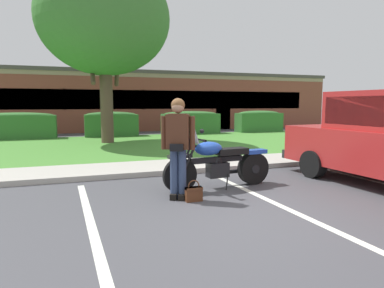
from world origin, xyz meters
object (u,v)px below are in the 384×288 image
at_px(hedge_center_right, 191,122).
at_px(hedge_right, 259,121).
at_px(motorcycle, 222,163).
at_px(hedge_left, 18,126).
at_px(handbag, 194,193).
at_px(brick_building, 132,101).
at_px(rider_person, 178,141).
at_px(hedge_center_left, 111,124).
at_px(shade_tree, 104,19).

distance_m(hedge_center_right, hedge_right, 4.07).
relative_size(motorcycle, hedge_left, 0.71).
relative_size(hedge_left, hedge_right, 1.21).
bearing_deg(hedge_left, handbag, -69.17).
bearing_deg(motorcycle, brick_building, 86.65).
relative_size(rider_person, hedge_center_left, 0.68).
height_order(shade_tree, hedge_left, shade_tree).
height_order(motorcycle, hedge_center_right, motorcycle).
bearing_deg(hedge_left, hedge_center_right, 0.00).
height_order(hedge_left, hedge_center_left, same).
bearing_deg(hedge_center_right, rider_person, -109.66).
height_order(motorcycle, hedge_center_left, motorcycle).
xyz_separation_m(rider_person, brick_building, (2.07, 18.47, 0.81)).
relative_size(motorcycle, hedge_center_right, 0.74).
height_order(rider_person, hedge_right, rider_person).
bearing_deg(brick_building, hedge_center_left, -106.37).
height_order(rider_person, brick_building, brick_building).
relative_size(hedge_center_left, brick_building, 0.10).
xyz_separation_m(motorcycle, shade_tree, (-1.50, 7.99, 4.39)).
bearing_deg(hedge_right, hedge_center_left, 180.00).
bearing_deg(shade_tree, handbag, -85.50).
height_order(hedge_center_right, hedge_right, same).
relative_size(rider_person, hedge_center_right, 0.56).
bearing_deg(hedge_center_left, motorcycle, -84.22).
height_order(handbag, hedge_right, hedge_right).
height_order(hedge_center_right, brick_building, brick_building).
bearing_deg(hedge_right, handbag, -124.57).
relative_size(shade_tree, hedge_left, 2.23).
xyz_separation_m(motorcycle, hedge_left, (-5.15, 10.72, 0.16)).
bearing_deg(shade_tree, brick_building, 75.72).
bearing_deg(shade_tree, hedge_right, 17.73).
distance_m(rider_person, hedge_center_left, 11.19).
height_order(motorcycle, rider_person, rider_person).
bearing_deg(hedge_center_left, brick_building, 73.63).
bearing_deg(rider_person, shade_tree, 93.26).
bearing_deg(hedge_left, shade_tree, -36.75).
bearing_deg(brick_building, shade_tree, -104.28).
xyz_separation_m(shade_tree, hedge_center_right, (4.48, 2.73, -4.23)).
bearing_deg(brick_building, rider_person, -96.39).
height_order(rider_person, hedge_left, rider_person).
relative_size(shade_tree, hedge_center_left, 2.83).
distance_m(rider_person, hedge_left, 11.93).
relative_size(motorcycle, hedge_center_left, 0.90).
relative_size(motorcycle, handbag, 6.23).
height_order(motorcycle, hedge_left, motorcycle).
xyz_separation_m(motorcycle, hedge_right, (7.05, 10.72, 0.16)).
bearing_deg(hedge_right, motorcycle, -123.30).
relative_size(rider_person, hedge_left, 0.54).
distance_m(rider_person, brick_building, 18.60).
xyz_separation_m(rider_person, handbag, (0.20, -0.22, -0.85)).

